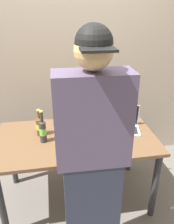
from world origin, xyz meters
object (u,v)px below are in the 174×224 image
(beer_bottle_brown, at_px, (43,130))
(person_figure, at_px, (92,166))
(laptop, at_px, (123,123))
(beer_bottle_green, at_px, (40,125))

(beer_bottle_brown, height_order, person_figure, person_figure)
(laptop, height_order, person_figure, person_figure)
(laptop, bearing_deg, beer_bottle_brown, -171.72)
(person_figure, bearing_deg, laptop, 58.12)
(beer_bottle_green, relative_size, person_figure, 0.14)
(person_figure, bearing_deg, beer_bottle_brown, 117.66)
(laptop, xyz_separation_m, beer_bottle_green, (-0.82, 0.01, 0.05))
(beer_bottle_green, bearing_deg, beer_bottle_brown, -77.24)
(beer_bottle_brown, xyz_separation_m, person_figure, (0.33, -0.63, 0.06))
(beer_bottle_green, height_order, person_figure, person_figure)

